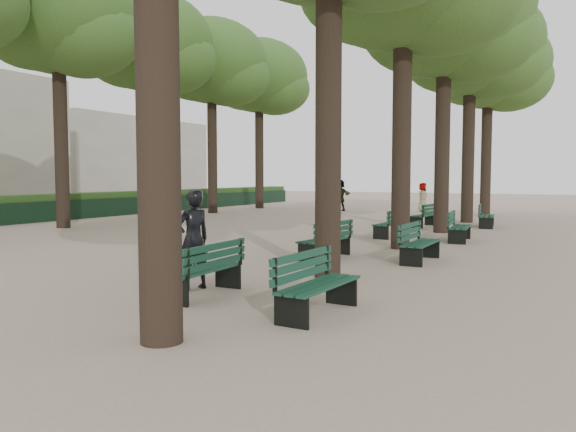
% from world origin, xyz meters
% --- Properties ---
extents(ground, '(120.00, 120.00, 0.00)m').
position_xyz_m(ground, '(0.00, 0.00, 0.00)').
color(ground, tan).
rests_on(ground, ground).
extents(tree_central_3, '(6.00, 6.00, 9.95)m').
position_xyz_m(tree_central_3, '(1.50, 13.00, 7.65)').
color(tree_central_3, '#33261C').
rests_on(tree_central_3, ground).
extents(tree_central_4, '(6.00, 6.00, 9.95)m').
position_xyz_m(tree_central_4, '(1.50, 18.00, 7.65)').
color(tree_central_4, '#33261C').
rests_on(tree_central_4, ground).
extents(tree_central_5, '(6.00, 6.00, 9.95)m').
position_xyz_m(tree_central_5, '(1.50, 23.00, 7.65)').
color(tree_central_5, '#33261C').
rests_on(tree_central_5, ground).
extents(tree_far_2, '(6.00, 6.00, 10.45)m').
position_xyz_m(tree_far_2, '(-12.00, 8.00, 8.14)').
color(tree_far_2, '#33261C').
rests_on(tree_far_2, ground).
extents(tree_far_3, '(6.00, 6.00, 10.45)m').
position_xyz_m(tree_far_3, '(-12.00, 13.00, 8.14)').
color(tree_far_3, '#33261C').
rests_on(tree_far_3, ground).
extents(tree_far_4, '(6.00, 6.00, 10.45)m').
position_xyz_m(tree_far_4, '(-12.00, 18.00, 8.14)').
color(tree_far_4, '#33261C').
rests_on(tree_far_4, ground).
extents(tree_far_5, '(6.00, 6.00, 10.45)m').
position_xyz_m(tree_far_5, '(-12.00, 23.00, 8.14)').
color(tree_far_5, '#33261C').
rests_on(tree_far_5, ground).
extents(bench_left_0, '(0.62, 1.82, 0.92)m').
position_xyz_m(bench_left_0, '(0.37, 0.37, 0.27)').
color(bench_left_0, black).
rests_on(bench_left_0, ground).
extents(bench_left_1, '(0.81, 1.86, 0.92)m').
position_xyz_m(bench_left_1, '(0.37, 5.40, 0.27)').
color(bench_left_1, black).
rests_on(bench_left_1, ground).
extents(bench_left_2, '(0.73, 1.84, 0.92)m').
position_xyz_m(bench_left_2, '(0.37, 10.69, 0.27)').
color(bench_left_2, black).
rests_on(bench_left_2, ground).
extents(bench_left_3, '(0.78, 1.85, 0.92)m').
position_xyz_m(bench_left_3, '(0.37, 15.06, 0.27)').
color(bench_left_3, black).
rests_on(bench_left_3, ground).
extents(bench_right_0, '(0.66, 1.83, 0.92)m').
position_xyz_m(bench_right_0, '(2.63, 0.11, 0.27)').
color(bench_right_0, black).
rests_on(bench_right_0, ground).
extents(bench_right_1, '(0.59, 1.81, 0.92)m').
position_xyz_m(bench_right_1, '(2.63, 5.85, 0.27)').
color(bench_right_1, black).
rests_on(bench_right_1, ground).
extents(bench_right_2, '(0.73, 1.84, 0.92)m').
position_xyz_m(bench_right_2, '(2.63, 10.54, 0.27)').
color(bench_right_2, black).
rests_on(bench_right_2, ground).
extents(bench_right_3, '(0.77, 1.85, 0.92)m').
position_xyz_m(bench_right_3, '(2.63, 15.93, 0.27)').
color(bench_right_3, black).
rests_on(bench_right_3, ground).
extents(man_with_map, '(0.73, 0.80, 1.79)m').
position_xyz_m(man_with_map, '(-0.14, 0.78, 0.90)').
color(man_with_map, black).
rests_on(man_with_map, ground).
extents(pedestrian_d, '(0.39, 0.83, 1.64)m').
position_xyz_m(pedestrian_d, '(-2.06, 24.32, 0.82)').
color(pedestrian_d, '#262628').
rests_on(pedestrian_d, ground).
extents(pedestrian_a, '(0.67, 0.96, 1.82)m').
position_xyz_m(pedestrian_a, '(-8.87, 25.90, 0.91)').
color(pedestrian_a, '#262628').
rests_on(pedestrian_a, ground).
extents(pedestrian_e, '(1.13, 1.65, 1.82)m').
position_xyz_m(pedestrian_e, '(-6.52, 22.94, 0.91)').
color(pedestrian_e, '#262628').
rests_on(pedestrian_e, ground).
extents(fence, '(0.08, 42.00, 0.90)m').
position_xyz_m(fence, '(-15.00, 11.00, 0.45)').
color(fence, black).
rests_on(fence, ground).
extents(hedge, '(1.20, 42.00, 1.20)m').
position_xyz_m(hedge, '(-15.70, 11.00, 0.60)').
color(hedge, '#244819').
rests_on(hedge, ground).
extents(building_far, '(12.00, 16.00, 7.00)m').
position_xyz_m(building_far, '(-33.00, 30.00, 3.50)').
color(building_far, '#B7B2A3').
rests_on(building_far, ground).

